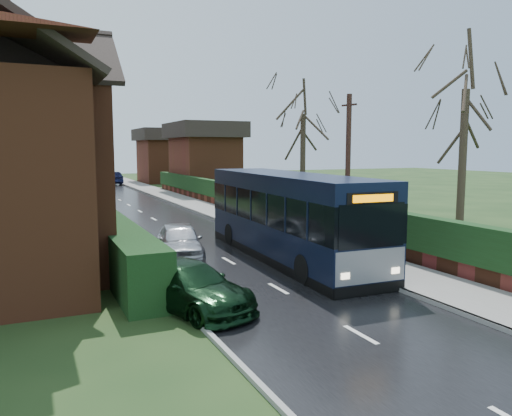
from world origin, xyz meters
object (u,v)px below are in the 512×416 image
telegraph_pole (348,170)px  car_silver (180,241)px  bus (289,217)px  bus_stop_sign (277,198)px  car_green (189,286)px

telegraph_pole → car_silver: bearing=167.1°
bus → car_silver: (-3.70, 1.69, -0.91)m
car_silver → telegraph_pole: bearing=9.1°
telegraph_pole → bus_stop_sign: bearing=109.4°
bus → bus_stop_sign: bus is taller
bus → car_silver: bearing=157.5°
bus → telegraph_pole: size_ratio=1.66×
car_green → bus_stop_sign: (6.90, 8.63, 1.20)m
car_green → telegraph_pole: size_ratio=0.65×
telegraph_pole → bus: bearing=-169.1°
car_silver → telegraph_pole: 7.74m
bus_stop_sign → telegraph_pole: bearing=-73.2°
car_green → telegraph_pole: 10.66m
car_silver → bus_stop_sign: size_ratio=1.44×
bus → car_green: bearing=-139.0°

